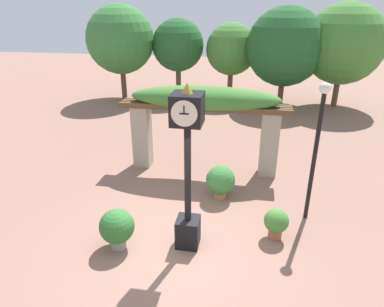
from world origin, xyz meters
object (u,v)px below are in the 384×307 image
potted_plant_far_left (276,222)px  potted_plant_near_right (221,181)px  potted_plant_near_left (117,227)px  pedestal_clock (188,165)px  lamp_post (317,139)px

potted_plant_far_left → potted_plant_near_right: bearing=132.2°
potted_plant_near_right → potted_plant_near_left: bearing=-128.6°
pedestal_clock → potted_plant_far_left: bearing=16.7°
pedestal_clock → lamp_post: (2.67, 1.52, 0.16)m
potted_plant_near_right → lamp_post: 2.73m
potted_plant_near_left → pedestal_clock: bearing=13.6°
potted_plant_near_right → potted_plant_far_left: 2.07m
potted_plant_near_right → lamp_post: size_ratio=0.28×
potted_plant_near_left → potted_plant_far_left: 3.47m
pedestal_clock → potted_plant_near_right: pedestal_clock is taller
potted_plant_near_left → potted_plant_far_left: bearing=15.4°
pedestal_clock → potted_plant_far_left: 2.47m
lamp_post → potted_plant_far_left: bearing=-129.4°
potted_plant_near_right → lamp_post: (2.17, -0.57, 1.55)m
pedestal_clock → potted_plant_far_left: pedestal_clock is taller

